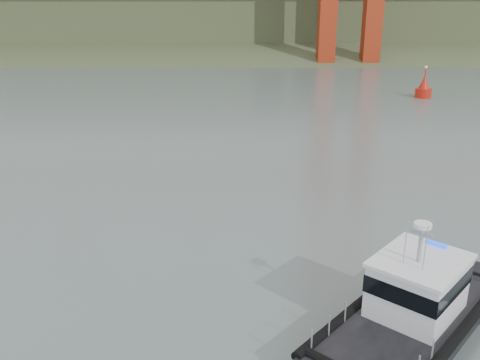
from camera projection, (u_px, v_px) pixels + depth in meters
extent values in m
plane|color=#495652|center=(212.00, 287.00, 25.69)|extent=(400.00, 400.00, 0.00)
cube|color=#2F3E23|center=(226.00, 53.00, 112.01)|extent=(500.00, 44.72, 16.25)
cube|color=#2F3E23|center=(226.00, 16.00, 136.22)|extent=(500.00, 70.00, 18.00)
cube|color=black|center=(378.00, 316.00, 22.75)|extent=(8.25, 8.90, 1.18)
cube|color=black|center=(439.00, 342.00, 21.11)|extent=(8.25, 8.90, 1.18)
cube|color=black|center=(403.00, 324.00, 21.42)|extent=(9.23, 9.60, 0.25)
cube|color=white|center=(417.00, 287.00, 21.68)|extent=(4.58, 4.62, 2.27)
cube|color=black|center=(419.00, 278.00, 21.54)|extent=(4.67, 4.71, 0.74)
cube|color=white|center=(421.00, 260.00, 21.26)|extent=(4.86, 4.90, 0.16)
cylinder|color=#94979C|center=(420.00, 245.00, 20.77)|extent=(0.16, 0.16, 1.78)
cylinder|color=white|center=(423.00, 225.00, 20.48)|extent=(0.69, 0.69, 0.18)
cylinder|color=#AD180C|center=(423.00, 94.00, 68.42)|extent=(2.04, 2.04, 1.36)
cone|color=#AD180C|center=(424.00, 83.00, 67.95)|extent=(1.59, 1.59, 2.04)
cylinder|color=#AD180C|center=(426.00, 72.00, 67.48)|extent=(0.18, 0.18, 1.13)
sphere|color=#E5D87F|center=(426.00, 67.00, 67.25)|extent=(0.34, 0.34, 0.34)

